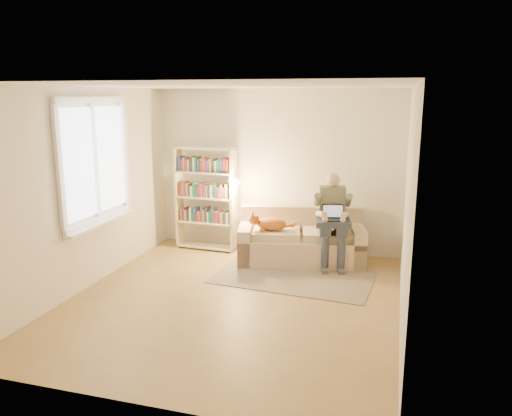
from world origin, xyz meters
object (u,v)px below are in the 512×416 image
(sofa, at_px, (301,242))
(cat, at_px, (271,223))
(bookshelf, at_px, (206,193))
(laptop, at_px, (332,216))
(person, at_px, (332,215))

(sofa, height_order, cat, sofa)
(bookshelf, bearing_deg, sofa, -2.64)
(sofa, distance_m, laptop, 0.71)
(sofa, relative_size, laptop, 5.67)
(sofa, height_order, bookshelf, bookshelf)
(sofa, xyz_separation_m, person, (0.47, -0.05, 0.48))
(sofa, xyz_separation_m, bookshelf, (-1.61, 0.16, 0.65))
(person, bearing_deg, laptop, -98.35)
(cat, relative_size, bookshelf, 0.39)
(sofa, relative_size, person, 1.46)
(cat, distance_m, laptop, 0.92)
(laptop, bearing_deg, bookshelf, 158.92)
(laptop, height_order, bookshelf, bookshelf)
(sofa, xyz_separation_m, laptop, (0.48, -0.17, 0.50))
(cat, bearing_deg, bookshelf, 150.54)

